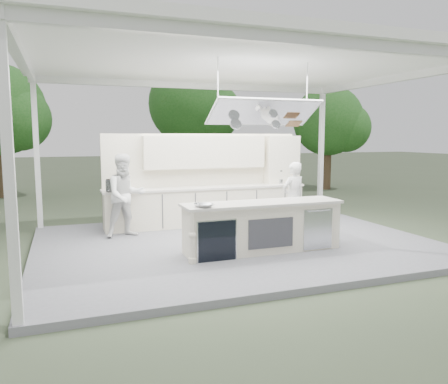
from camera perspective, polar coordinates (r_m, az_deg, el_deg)
name	(u,v)px	position (r m, az deg, el deg)	size (l,w,h in m)	color
ground	(235,247)	(9.25, 1.49, -7.15)	(90.00, 90.00, 0.00)	#3C4831
stage_deck	(235,244)	(9.23, 1.49, -6.79)	(8.00, 6.00, 0.12)	slate
tent	(236,65)	(9.06, 1.62, 16.21)	(8.20, 6.20, 3.86)	white
demo_island	(262,227)	(8.37, 4.96, -4.53)	(3.10, 0.79, 0.95)	beige
back_counter	(207,205)	(10.88, -2.21, -1.75)	(5.08, 0.72, 0.95)	beige
back_wall_unit	(221,165)	(11.12, -0.40, 3.51)	(5.05, 0.48, 2.25)	beige
tree_cluster	(143,112)	(18.39, -10.50, 10.23)	(19.55, 9.40, 5.85)	brown
head_chef	(293,198)	(9.93, 9.04, -0.77)	(0.59, 0.39, 1.62)	white
sous_chef	(126,195)	(9.73, -12.73, -0.45)	(0.88, 0.69, 1.81)	white
toaster_oven	(117,185)	(10.14, -13.77, 0.84)	(0.49, 0.33, 0.27)	silver
bowl_large	(206,206)	(7.62, -2.42, -1.80)	(0.27, 0.27, 0.07)	#B5B7BC
bowl_small	(200,205)	(7.70, -3.21, -1.72)	(0.21, 0.21, 0.07)	#B8B9BF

